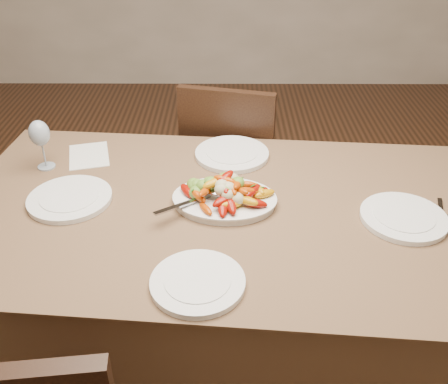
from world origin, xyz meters
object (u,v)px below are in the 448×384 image
at_px(dining_table, 224,290).
at_px(chair_far, 235,167).
at_px(plate_left, 70,199).
at_px(wine_glass, 41,143).
at_px(plate_far, 232,154).
at_px(plate_near, 198,283).
at_px(serving_platter, 225,201).
at_px(plate_right, 404,218).

bearing_deg(dining_table, chair_far, 86.27).
height_order(plate_left, wine_glass, wine_glass).
distance_m(chair_far, wine_glass, 0.96).
relative_size(plate_far, plate_near, 1.11).
height_order(plate_near, wine_glass, wine_glass).
xyz_separation_m(plate_near, wine_glass, (-0.61, 0.64, 0.09)).
distance_m(serving_platter, plate_left, 0.53).
bearing_deg(plate_far, plate_right, -37.66).
relative_size(plate_left, plate_near, 1.09).
bearing_deg(plate_right, serving_platter, 171.39).
bearing_deg(plate_far, dining_table, -94.71).
height_order(chair_far, plate_right, chair_far).
relative_size(dining_table, plate_far, 6.31).
bearing_deg(plate_right, plate_left, 174.61).
height_order(plate_far, plate_near, same).
relative_size(dining_table, serving_platter, 5.40).
xyz_separation_m(dining_table, wine_glass, (-0.68, 0.27, 0.48)).
bearing_deg(wine_glass, plate_right, -14.87).
height_order(plate_far, wine_glass, wine_glass).
distance_m(plate_left, plate_far, 0.64).
bearing_deg(chair_far, dining_table, 99.72).
distance_m(plate_right, plate_far, 0.70).
distance_m(serving_platter, plate_near, 0.40).
bearing_deg(wine_glass, dining_table, -21.43).
bearing_deg(plate_far, plate_left, -150.02).
bearing_deg(plate_left, dining_table, -3.94).
xyz_separation_m(serving_platter, plate_right, (0.58, -0.09, -0.00)).
height_order(dining_table, plate_near, plate_near).
bearing_deg(plate_left, serving_platter, -1.83).
bearing_deg(plate_near, serving_platter, 79.68).
bearing_deg(chair_far, plate_left, 64.81).
xyz_separation_m(chair_far, plate_left, (-0.58, -0.72, 0.29)).
xyz_separation_m(chair_far, plate_right, (0.53, -0.83, 0.29)).
xyz_separation_m(chair_far, plate_near, (-0.12, -1.13, 0.29)).
relative_size(plate_right, plate_near, 1.06).
bearing_deg(wine_glass, plate_left, -56.70).
relative_size(dining_table, chair_far, 1.94).
height_order(chair_far, serving_platter, chair_far).
xyz_separation_m(plate_left, wine_glass, (-0.15, 0.23, 0.09)).
relative_size(chair_far, plate_right, 3.42).
relative_size(chair_far, plate_near, 3.63).
bearing_deg(plate_right, chair_far, 122.77).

